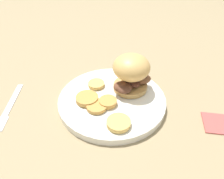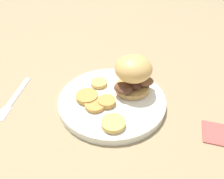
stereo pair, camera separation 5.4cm
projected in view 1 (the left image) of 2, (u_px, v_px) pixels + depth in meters
The scene contains 9 objects.
ground_plane at pixel (112, 103), 0.57m from camera, with size 4.00×4.00×0.00m, color #937F5B.
dinner_plate at pixel (112, 100), 0.56m from camera, with size 0.27×0.27×0.02m.
sandwich at pixel (131, 73), 0.55m from camera, with size 0.11×0.10×0.10m.
potato_round_0 at pixel (119, 123), 0.48m from camera, with size 0.05×0.05×0.01m, color tan.
potato_round_1 at pixel (96, 84), 0.59m from camera, with size 0.04×0.04×0.01m, color tan.
potato_round_2 at pixel (97, 106), 0.52m from camera, with size 0.05×0.05×0.01m, color #BC8942.
potato_round_3 at pixel (87, 99), 0.54m from camera, with size 0.06×0.06×0.01m, color #BC8942.
potato_round_4 at pixel (108, 102), 0.53m from camera, with size 0.04×0.04×0.01m, color #BC8942.
fork at pixel (10, 106), 0.56m from camera, with size 0.15×0.12×0.00m.
Camera 1 is at (0.34, 0.25, 0.38)m, focal length 35.00 mm.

